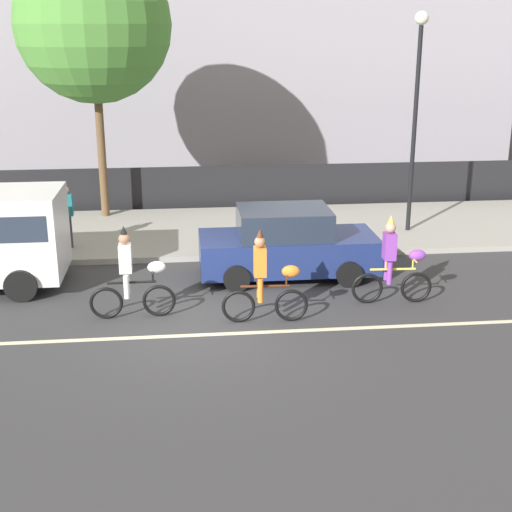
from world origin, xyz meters
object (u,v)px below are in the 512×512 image
object	(u,v)px
parade_cyclist_orange	(266,282)
pedestrian_onlooker	(67,215)
street_lamp_post	(417,91)
parade_cyclist_purple	(394,265)
parked_car_navy	(287,244)
parade_cyclist_zebra	(132,278)

from	to	relation	value
parade_cyclist_orange	pedestrian_onlooker	bearing A→B (deg)	131.75
street_lamp_post	pedestrian_onlooker	xyz separation A→B (m)	(-9.26, -0.71, -2.97)
pedestrian_onlooker	parade_cyclist_purple	bearing A→B (deg)	-30.60
parade_cyclist_orange	parade_cyclist_purple	distance (m)	2.89
parade_cyclist_purple	street_lamp_post	xyz separation A→B (m)	(1.94, 5.04, 3.15)
parade_cyclist_purple	parade_cyclist_orange	bearing A→B (deg)	-165.18
parade_cyclist_purple	street_lamp_post	size ratio (longest dim) A/B	0.33
parade_cyclist_orange	street_lamp_post	world-z (taller)	street_lamp_post
street_lamp_post	parked_car_navy	bearing A→B (deg)	-141.55
parade_cyclist_purple	street_lamp_post	bearing A→B (deg)	68.94
parade_cyclist_purple	street_lamp_post	distance (m)	6.25
parade_cyclist_purple	parked_car_navy	distance (m)	2.76
parked_car_navy	pedestrian_onlooker	size ratio (longest dim) A/B	2.53
parade_cyclist_zebra	parade_cyclist_orange	world-z (taller)	same
parade_cyclist_purple	pedestrian_onlooker	bearing A→B (deg)	149.40
street_lamp_post	pedestrian_onlooker	size ratio (longest dim) A/B	3.62
parade_cyclist_zebra	parade_cyclist_orange	size ratio (longest dim) A/B	1.00
parade_cyclist_purple	parked_car_navy	xyz separation A→B (m)	(-1.98, 1.92, -0.06)
parade_cyclist_zebra	parade_cyclist_orange	xyz separation A→B (m)	(2.62, -0.50, 0.00)
parade_cyclist_orange	parked_car_navy	xyz separation A→B (m)	(0.81, 2.66, -0.06)
parade_cyclist_orange	street_lamp_post	size ratio (longest dim) A/B	0.33
parked_car_navy	parade_cyclist_purple	bearing A→B (deg)	-44.06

